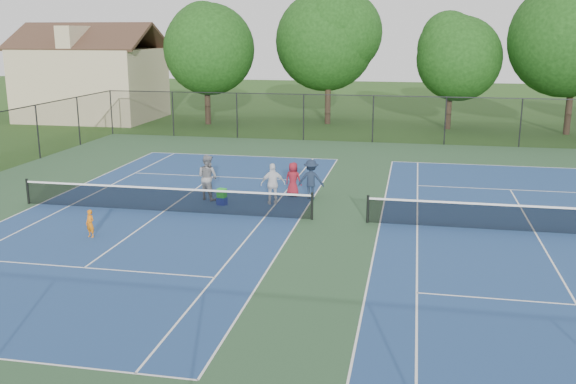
% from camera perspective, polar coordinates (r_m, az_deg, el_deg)
% --- Properties ---
extents(ground, '(140.00, 140.00, 0.00)m').
position_cam_1_polar(ground, '(24.26, 4.59, -2.61)').
color(ground, '#234716').
rests_on(ground, ground).
extents(court_pad, '(36.00, 36.00, 0.01)m').
position_cam_1_polar(court_pad, '(24.26, 4.59, -2.60)').
color(court_pad, '#2C4E2F').
rests_on(court_pad, ground).
extents(tennis_court_left, '(12.00, 23.83, 1.07)m').
position_cam_1_polar(tennis_court_left, '(25.93, -10.96, -1.50)').
color(tennis_court_left, navy).
rests_on(tennis_court_left, ground).
extents(tennis_court_right, '(12.00, 23.83, 1.07)m').
position_cam_1_polar(tennis_court_right, '(24.49, 21.10, -3.14)').
color(tennis_court_right, navy).
rests_on(tennis_court_right, ground).
extents(perimeter_fence, '(36.08, 36.08, 3.02)m').
position_cam_1_polar(perimeter_fence, '(23.85, 4.66, 1.08)').
color(perimeter_fence, black).
rests_on(perimeter_fence, ground).
extents(tree_back_a, '(6.80, 6.80, 9.15)m').
position_cam_1_polar(tree_back_a, '(49.62, -7.32, 12.93)').
color(tree_back_a, '#2D2116').
rests_on(tree_back_a, ground).
extents(tree_back_b, '(7.60, 7.60, 10.03)m').
position_cam_1_polar(tree_back_b, '(49.54, 3.64, 13.66)').
color(tree_back_b, '#2D2116').
rests_on(tree_back_b, ground).
extents(tree_back_c, '(6.00, 6.00, 8.40)m').
position_cam_1_polar(tree_back_c, '(48.18, 14.36, 11.92)').
color(tree_back_c, '#2D2116').
rests_on(tree_back_c, ground).
extents(clapboard_house, '(10.80, 8.10, 7.65)m').
position_cam_1_polar(clapboard_house, '(54.62, -17.02, 9.44)').
color(clapboard_house, tan).
rests_on(clapboard_house, ground).
extents(child_player, '(0.42, 0.35, 0.99)m').
position_cam_1_polar(child_player, '(23.24, -17.18, -2.70)').
color(child_player, orange).
rests_on(child_player, ground).
extents(instructor, '(1.15, 1.05, 1.93)m').
position_cam_1_polar(instructor, '(27.29, -7.16, 1.31)').
color(instructor, gray).
rests_on(instructor, ground).
extents(bystander_a, '(1.09, 0.72, 1.72)m').
position_cam_1_polar(bystander_a, '(26.36, -1.35, 0.72)').
color(bystander_a, white).
rests_on(bystander_a, ground).
extents(bystander_b, '(1.11, 0.65, 1.71)m').
position_cam_1_polar(bystander_b, '(27.19, 2.06, 1.11)').
color(bystander_b, '#192437').
rests_on(bystander_b, ground).
extents(bystander_c, '(0.82, 0.63, 1.49)m').
position_cam_1_polar(bystander_c, '(27.69, 0.46, 1.14)').
color(bystander_c, maroon).
rests_on(bystander_c, ground).
extents(ball_crate, '(0.43, 0.38, 0.32)m').
position_cam_1_polar(ball_crate, '(26.55, -5.89, -0.81)').
color(ball_crate, navy).
rests_on(ball_crate, ground).
extents(ball_hopper, '(0.39, 0.34, 0.37)m').
position_cam_1_polar(ball_hopper, '(26.46, -5.91, -0.09)').
color(ball_hopper, green).
rests_on(ball_hopper, ball_crate).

